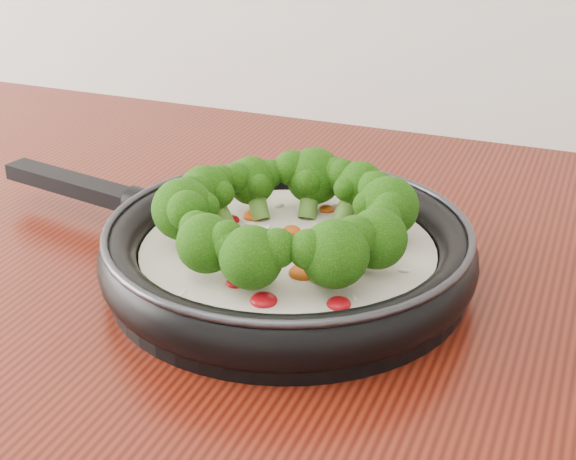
% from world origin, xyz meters
% --- Properties ---
extents(skillet, '(0.53, 0.38, 0.10)m').
position_xyz_m(skillet, '(0.04, 1.05, 0.94)').
color(skillet, black).
rests_on(skillet, counter).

